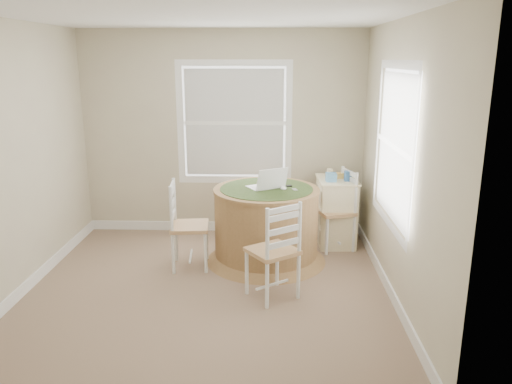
{
  "coord_description": "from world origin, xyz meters",
  "views": [
    {
      "loc": [
        0.63,
        -4.54,
        2.25
      ],
      "look_at": [
        0.47,
        0.45,
        0.9
      ],
      "focal_mm": 35.0,
      "sensor_mm": 36.0,
      "label": 1
    }
  ],
  "objects_px": {
    "laptop": "(267,185)",
    "corner_chest": "(336,211)",
    "chair_near": "(273,250)",
    "chair_left": "(190,226)",
    "chair_right": "(335,211)",
    "round_table": "(266,222)"
  },
  "relations": [
    {
      "from": "round_table",
      "to": "chair_right",
      "type": "bearing_deg",
      "value": 9.95
    },
    {
      "from": "laptop",
      "to": "corner_chest",
      "type": "bearing_deg",
      "value": -177.94
    },
    {
      "from": "chair_left",
      "to": "corner_chest",
      "type": "bearing_deg",
      "value": -70.99
    },
    {
      "from": "chair_left",
      "to": "laptop",
      "type": "xyz_separation_m",
      "value": [
        0.84,
        0.24,
        0.41
      ]
    },
    {
      "from": "chair_near",
      "to": "laptop",
      "type": "bearing_deg",
      "value": -121.34
    },
    {
      "from": "chair_near",
      "to": "corner_chest",
      "type": "bearing_deg",
      "value": -153.43
    },
    {
      "from": "chair_left",
      "to": "chair_near",
      "type": "height_order",
      "value": "same"
    },
    {
      "from": "round_table",
      "to": "laptop",
      "type": "distance_m",
      "value": 0.42
    },
    {
      "from": "corner_chest",
      "to": "laptop",
      "type": "bearing_deg",
      "value": -149.86
    },
    {
      "from": "chair_near",
      "to": "chair_right",
      "type": "distance_m",
      "value": 1.5
    },
    {
      "from": "laptop",
      "to": "chair_right",
      "type": "bearing_deg",
      "value": 174.44
    },
    {
      "from": "laptop",
      "to": "chair_near",
      "type": "bearing_deg",
      "value": 63.71
    },
    {
      "from": "chair_near",
      "to": "laptop",
      "type": "xyz_separation_m",
      "value": [
        -0.07,
        0.93,
        0.41
      ]
    },
    {
      "from": "chair_right",
      "to": "corner_chest",
      "type": "height_order",
      "value": "chair_right"
    },
    {
      "from": "chair_left",
      "to": "chair_right",
      "type": "xyz_separation_m",
      "value": [
        1.65,
        0.62,
        0.0
      ]
    },
    {
      "from": "chair_right",
      "to": "corner_chest",
      "type": "distance_m",
      "value": 0.18
    },
    {
      "from": "chair_left",
      "to": "laptop",
      "type": "bearing_deg",
      "value": -79.86
    },
    {
      "from": "round_table",
      "to": "laptop",
      "type": "bearing_deg",
      "value": 63.37
    },
    {
      "from": "chair_near",
      "to": "laptop",
      "type": "distance_m",
      "value": 1.02
    },
    {
      "from": "chair_right",
      "to": "laptop",
      "type": "xyz_separation_m",
      "value": [
        -0.81,
        -0.38,
        0.41
      ]
    },
    {
      "from": "round_table",
      "to": "chair_right",
      "type": "height_order",
      "value": "chair_right"
    },
    {
      "from": "chair_right",
      "to": "round_table",
      "type": "bearing_deg",
      "value": -81.76
    }
  ]
}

